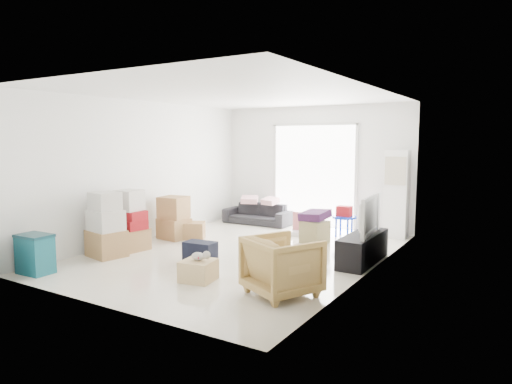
{
  "coord_description": "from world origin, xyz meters",
  "views": [
    {
      "loc": [
        4.26,
        -6.47,
        1.95
      ],
      "look_at": [
        0.17,
        0.2,
        1.05
      ],
      "focal_mm": 32.0,
      "sensor_mm": 36.0,
      "label": 1
    }
  ],
  "objects_px": {
    "sofa": "(258,210)",
    "ac_tower": "(397,194)",
    "wood_crate": "(198,270)",
    "television": "(363,230)",
    "storage_bins": "(35,254)",
    "ottoman": "(315,232)",
    "kids_table": "(344,215)",
    "tv_console": "(363,248)",
    "armchair": "(282,263)"
  },
  "relations": [
    {
      "from": "sofa",
      "to": "ac_tower",
      "type": "bearing_deg",
      "value": 1.84
    },
    {
      "from": "sofa",
      "to": "wood_crate",
      "type": "xyz_separation_m",
      "value": [
        1.54,
        -4.13,
        -0.17
      ]
    },
    {
      "from": "television",
      "to": "storage_bins",
      "type": "xyz_separation_m",
      "value": [
        -3.9,
        -3.08,
        -0.24
      ]
    },
    {
      "from": "ac_tower",
      "to": "ottoman",
      "type": "relative_size",
      "value": 4.1
    },
    {
      "from": "ac_tower",
      "to": "storage_bins",
      "type": "height_order",
      "value": "ac_tower"
    },
    {
      "from": "kids_table",
      "to": "wood_crate",
      "type": "xyz_separation_m",
      "value": [
        -0.69,
        -3.81,
        -0.3
      ]
    },
    {
      "from": "tv_console",
      "to": "ottoman",
      "type": "distance_m",
      "value": 1.51
    },
    {
      "from": "ottoman",
      "to": "storage_bins",
      "type": "bearing_deg",
      "value": -124.02
    },
    {
      "from": "storage_bins",
      "to": "ottoman",
      "type": "relative_size",
      "value": 1.37
    },
    {
      "from": "television",
      "to": "sofa",
      "type": "relative_size",
      "value": 0.67
    },
    {
      "from": "ac_tower",
      "to": "tv_console",
      "type": "bearing_deg",
      "value": -88.68
    },
    {
      "from": "television",
      "to": "kids_table",
      "type": "distance_m",
      "value": 1.96
    },
    {
      "from": "ottoman",
      "to": "wood_crate",
      "type": "bearing_deg",
      "value": -97.99
    },
    {
      "from": "armchair",
      "to": "ottoman",
      "type": "relative_size",
      "value": 1.93
    },
    {
      "from": "armchair",
      "to": "sofa",
      "type": "bearing_deg",
      "value": -28.67
    },
    {
      "from": "ottoman",
      "to": "wood_crate",
      "type": "relative_size",
      "value": 0.99
    },
    {
      "from": "tv_console",
      "to": "armchair",
      "type": "height_order",
      "value": "armchair"
    },
    {
      "from": "ac_tower",
      "to": "wood_crate",
      "type": "height_order",
      "value": "ac_tower"
    },
    {
      "from": "storage_bins",
      "to": "ottoman",
      "type": "bearing_deg",
      "value": 55.98
    },
    {
      "from": "sofa",
      "to": "kids_table",
      "type": "xyz_separation_m",
      "value": [
        2.23,
        -0.32,
        0.13
      ]
    },
    {
      "from": "tv_console",
      "to": "television",
      "type": "distance_m",
      "value": 0.3
    },
    {
      "from": "tv_console",
      "to": "ottoman",
      "type": "height_order",
      "value": "tv_console"
    },
    {
      "from": "sofa",
      "to": "ottoman",
      "type": "xyz_separation_m",
      "value": [
        1.96,
        -1.15,
        -0.1
      ]
    },
    {
      "from": "sofa",
      "to": "storage_bins",
      "type": "bearing_deg",
      "value": -98.82
    },
    {
      "from": "sofa",
      "to": "storage_bins",
      "type": "height_order",
      "value": "sofa"
    },
    {
      "from": "sofa",
      "to": "ottoman",
      "type": "height_order",
      "value": "sofa"
    },
    {
      "from": "sofa",
      "to": "ottoman",
      "type": "distance_m",
      "value": 2.28
    },
    {
      "from": "armchair",
      "to": "wood_crate",
      "type": "relative_size",
      "value": 1.91
    },
    {
      "from": "storage_bins",
      "to": "television",
      "type": "bearing_deg",
      "value": 38.32
    },
    {
      "from": "ac_tower",
      "to": "tv_console",
      "type": "xyz_separation_m",
      "value": [
        0.05,
        -2.17,
        -0.64
      ]
    },
    {
      "from": "television",
      "to": "ac_tower",
      "type": "bearing_deg",
      "value": -3.27
    },
    {
      "from": "sofa",
      "to": "storage_bins",
      "type": "xyz_separation_m",
      "value": [
        -0.71,
        -5.11,
        -0.02
      ]
    },
    {
      "from": "tv_console",
      "to": "storage_bins",
      "type": "distance_m",
      "value": 4.97
    },
    {
      "from": "storage_bins",
      "to": "ottoman",
      "type": "height_order",
      "value": "storage_bins"
    },
    {
      "from": "sofa",
      "to": "storage_bins",
      "type": "relative_size",
      "value": 2.75
    },
    {
      "from": "ac_tower",
      "to": "armchair",
      "type": "bearing_deg",
      "value": -94.51
    },
    {
      "from": "ottoman",
      "to": "television",
      "type": "bearing_deg",
      "value": -35.52
    },
    {
      "from": "ac_tower",
      "to": "wood_crate",
      "type": "relative_size",
      "value": 4.04
    },
    {
      "from": "tv_console",
      "to": "armchair",
      "type": "distance_m",
      "value": 2.05
    },
    {
      "from": "television",
      "to": "storage_bins",
      "type": "height_order",
      "value": "television"
    },
    {
      "from": "television",
      "to": "sofa",
      "type": "height_order",
      "value": "sofa"
    },
    {
      "from": "tv_console",
      "to": "armchair",
      "type": "relative_size",
      "value": 1.68
    },
    {
      "from": "ac_tower",
      "to": "sofa",
      "type": "distance_m",
      "value": 3.19
    },
    {
      "from": "television",
      "to": "storage_bins",
      "type": "relative_size",
      "value": 1.84
    },
    {
      "from": "tv_console",
      "to": "kids_table",
      "type": "distance_m",
      "value": 1.97
    },
    {
      "from": "ac_tower",
      "to": "ottoman",
      "type": "height_order",
      "value": "ac_tower"
    },
    {
      "from": "ac_tower",
      "to": "armchair",
      "type": "distance_m",
      "value": 4.22
    },
    {
      "from": "sofa",
      "to": "armchair",
      "type": "xyz_separation_m",
      "value": [
        2.81,
        -4.03,
        0.1
      ]
    },
    {
      "from": "television",
      "to": "sofa",
      "type": "distance_m",
      "value": 3.78
    },
    {
      "from": "wood_crate",
      "to": "tv_console",
      "type": "bearing_deg",
      "value": 51.99
    }
  ]
}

